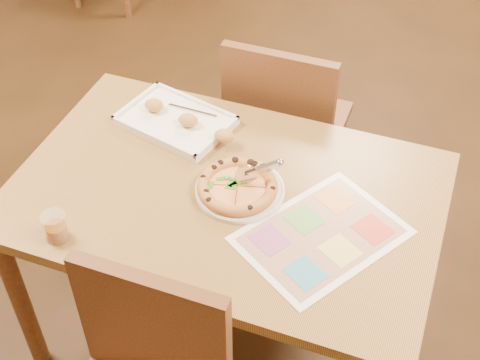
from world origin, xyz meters
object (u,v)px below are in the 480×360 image
(appetizer_tray, at_px, (178,121))
(menu, at_px, (321,235))
(plate, at_px, (240,190))
(chair_far, at_px, (284,116))
(glass_tumbler, at_px, (56,228))
(pizza_cutter, at_px, (258,171))
(dining_table, at_px, (226,210))
(pizza, at_px, (237,187))

(appetizer_tray, relative_size, menu, 0.96)
(plate, distance_m, menu, 0.29)
(chair_far, height_order, glass_tumbler, chair_far)
(plate, distance_m, glass_tumbler, 0.55)
(appetizer_tray, bearing_deg, pizza_cutter, -29.25)
(chair_far, bearing_deg, plate, 94.16)
(plate, distance_m, pizza_cutter, 0.09)
(dining_table, height_order, glass_tumbler, glass_tumbler)
(plate, height_order, glass_tumbler, glass_tumbler)
(pizza, bearing_deg, menu, -15.13)
(dining_table, xyz_separation_m, menu, (0.32, -0.08, 0.09))
(pizza, height_order, pizza_cutter, pizza_cutter)
(dining_table, height_order, plate, plate)
(appetizer_tray, relative_size, glass_tumbler, 4.98)
(pizza, xyz_separation_m, appetizer_tray, (-0.30, 0.24, -0.01))
(glass_tumbler, bearing_deg, chair_far, 68.25)
(chair_far, xyz_separation_m, pizza, (0.04, -0.60, 0.18))
(dining_table, xyz_separation_m, appetizer_tray, (-0.27, 0.24, 0.10))
(plate, relative_size, pizza_cutter, 2.13)
(appetizer_tray, height_order, glass_tumbler, glass_tumbler)
(plate, bearing_deg, dining_table, -167.20)
(pizza_cutter, relative_size, menu, 0.28)
(pizza, distance_m, appetizer_tray, 0.38)
(dining_table, relative_size, pizza_cutter, 10.13)
(pizza, bearing_deg, dining_table, -177.20)
(glass_tumbler, xyz_separation_m, menu, (0.70, 0.27, -0.04))
(chair_far, bearing_deg, appetizer_tray, 53.78)
(pizza_cutter, height_order, glass_tumbler, pizza_cutter)
(appetizer_tray, xyz_separation_m, menu, (0.59, -0.31, -0.01))
(dining_table, height_order, appetizer_tray, appetizer_tray)
(pizza, bearing_deg, appetizer_tray, 142.11)
(appetizer_tray, distance_m, menu, 0.67)
(dining_table, bearing_deg, glass_tumbler, -137.67)
(chair_far, relative_size, appetizer_tray, 1.08)
(glass_tumbler, distance_m, menu, 0.75)
(chair_far, distance_m, pizza_cutter, 0.62)
(dining_table, bearing_deg, appetizer_tray, 138.19)
(pizza, distance_m, glass_tumbler, 0.54)
(plate, height_order, pizza, pizza)
(pizza_cutter, relative_size, appetizer_tray, 0.29)
(pizza_cutter, distance_m, glass_tumbler, 0.60)
(appetizer_tray, bearing_deg, glass_tumbler, -100.79)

